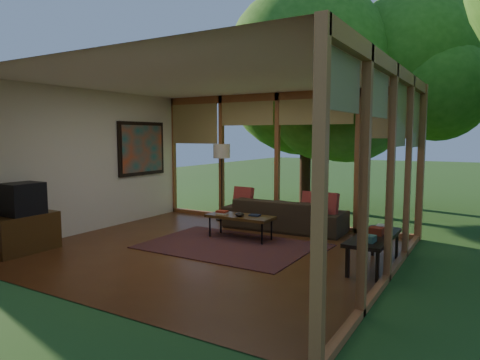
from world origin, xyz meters
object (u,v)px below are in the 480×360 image
Objects in this scene: sofa at (278,214)px; television at (23,199)px; floor_lamp at (222,155)px; coffee_table at (240,217)px; side_console at (369,238)px; media_cabinet at (24,233)px.

sofa is 4.49m from television.
coffee_table is at bearing -46.25° from floor_lamp.
side_console is (4.85, 2.00, -0.44)m from television.
side_console is (3.57, -1.73, -1.00)m from floor_lamp.
coffee_table is at bearing 44.78° from television.
television reaches higher than coffee_table.
sofa is at bearing -7.83° from floor_lamp.
floor_lamp is 1.18× the size of side_console.
media_cabinet is at bearing -157.67° from side_console.
sofa is 1.73× the size of coffee_table.
floor_lamp is (1.30, 3.73, 1.11)m from media_cabinet.
television is (0.02, 0.00, 0.55)m from media_cabinet.
floor_lamp is at bearing -11.14° from sofa.
media_cabinet is 0.71× the size of side_console.
sofa is 1.10m from coffee_table.
coffee_table is (2.49, 2.47, -0.46)m from television.
coffee_table is at bearing 44.55° from media_cabinet.
coffee_table is at bearing 75.05° from sofa.
floor_lamp is (-1.43, 0.20, 1.10)m from sofa.
coffee_table is 0.86× the size of side_console.
sofa is at bearing 52.36° from media_cabinet.
media_cabinet reaches higher than side_console.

